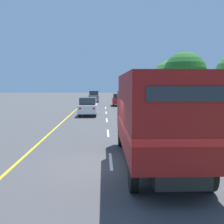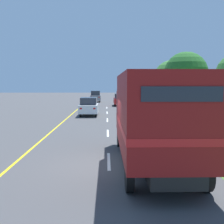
# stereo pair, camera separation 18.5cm
# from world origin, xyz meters

# --- Properties ---
(ground_plane) EXTENTS (200.00, 200.00, 0.00)m
(ground_plane) POSITION_xyz_m (0.00, 0.00, 0.00)
(ground_plane) COLOR #444447
(edge_line_yellow) EXTENTS (0.12, 65.17, 0.01)m
(edge_line_yellow) POSITION_xyz_m (-3.70, 17.10, 0.00)
(edge_line_yellow) COLOR yellow
(edge_line_yellow) RESTS_ON ground
(centre_dash_near) EXTENTS (0.12, 2.60, 0.01)m
(centre_dash_near) POSITION_xyz_m (0.00, 0.60, 0.00)
(centre_dash_near) COLOR white
(centre_dash_near) RESTS_ON ground
(centre_dash_mid_a) EXTENTS (0.12, 2.60, 0.01)m
(centre_dash_mid_a) POSITION_xyz_m (0.00, 7.20, 0.00)
(centre_dash_mid_a) COLOR white
(centre_dash_mid_a) RESTS_ON ground
(centre_dash_mid_b) EXTENTS (0.12, 2.60, 0.01)m
(centre_dash_mid_b) POSITION_xyz_m (0.00, 13.80, 0.00)
(centre_dash_mid_b) COLOR white
(centre_dash_mid_b) RESTS_ON ground
(centre_dash_far) EXTENTS (0.12, 2.60, 0.01)m
(centre_dash_far) POSITION_xyz_m (0.00, 20.40, 0.00)
(centre_dash_far) COLOR white
(centre_dash_far) RESTS_ON ground
(centre_dash_farthest) EXTENTS (0.12, 2.60, 0.01)m
(centre_dash_farthest) POSITION_xyz_m (0.00, 27.00, 0.00)
(centre_dash_farthest) COLOR white
(centre_dash_farthest) RESTS_ON ground
(horse_trailer_truck) EXTENTS (2.58, 8.05, 3.43)m
(horse_trailer_truck) POSITION_xyz_m (1.66, -0.26, 1.93)
(horse_trailer_truck) COLOR black
(horse_trailer_truck) RESTS_ON ground
(lead_car_white) EXTENTS (1.80, 3.93, 1.81)m
(lead_car_white) POSITION_xyz_m (-1.82, 17.39, 0.92)
(lead_car_white) COLOR black
(lead_car_white) RESTS_ON ground
(lead_car_red_ahead) EXTENTS (1.80, 4.30, 1.78)m
(lead_car_red_ahead) POSITION_xyz_m (1.91, 30.57, 0.91)
(lead_car_red_ahead) COLOR black
(lead_car_red_ahead) RESTS_ON ground
(lead_car_grey_ahead) EXTENTS (1.80, 4.03, 2.00)m
(lead_car_grey_ahead) POSITION_xyz_m (-1.97, 39.64, 1.00)
(lead_car_grey_ahead) COLOR black
(lead_car_grey_ahead) RESTS_ON ground
(highway_sign) EXTENTS (1.85, 0.09, 3.07)m
(highway_sign) POSITION_xyz_m (6.05, 6.91, 1.98)
(highway_sign) COLOR #9E9EA3
(highway_sign) RESTS_ON ground
(roadside_tree_mid) EXTENTS (4.57, 4.57, 6.49)m
(roadside_tree_mid) POSITION_xyz_m (8.22, 18.84, 4.20)
(roadside_tree_mid) COLOR brown
(roadside_tree_mid) RESTS_ON ground
(roadside_tree_far) EXTENTS (4.78, 4.78, 6.22)m
(roadside_tree_far) POSITION_xyz_m (8.32, 25.31, 3.82)
(roadside_tree_far) COLOR brown
(roadside_tree_far) RESTS_ON ground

